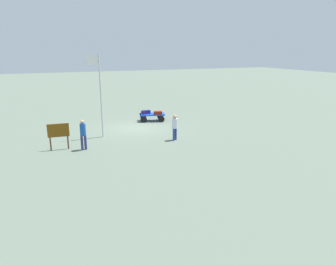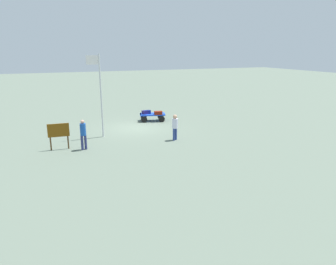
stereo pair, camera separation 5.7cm
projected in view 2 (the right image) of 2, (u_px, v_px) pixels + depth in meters
The scene contains 9 objects.
ground_plane at pixel (137, 128), 22.35m from camera, with size 120.00×120.00×0.00m, color slate.
luggage_cart at pixel (152, 116), 24.40m from camera, with size 2.12×1.56×0.58m.
suitcase_grey at pixel (145, 112), 24.25m from camera, with size 0.52×0.47×0.26m.
suitcase_dark at pixel (158, 113), 24.05m from camera, with size 0.66×0.48×0.24m.
suitcase_navy at pixel (147, 112), 24.31m from camera, with size 0.53×0.31×0.27m.
worker_lead at pixel (175, 125), 19.10m from camera, with size 0.48×0.48×1.61m.
worker_trailing at pixel (83, 133), 17.26m from camera, with size 0.38×0.38×1.71m.
flagpole at pixel (99, 90), 19.26m from camera, with size 0.84×0.10×5.20m.
signboard at pixel (59, 132), 17.28m from camera, with size 1.16×0.14×1.49m.
Camera 2 is at (6.25, 20.88, 5.44)m, focal length 33.37 mm.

